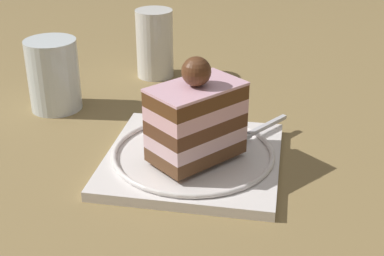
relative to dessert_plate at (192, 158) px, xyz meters
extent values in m
plane|color=olive|center=(0.03, 0.00, -0.01)|extent=(2.40, 2.40, 0.00)
cube|color=white|center=(0.00, 0.00, 0.00)|extent=(0.23, 0.23, 0.01)
torus|color=white|center=(0.00, 0.00, 0.01)|extent=(0.22, 0.22, 0.01)
cube|color=brown|center=(-0.01, 0.01, 0.02)|extent=(0.10, 0.12, 0.02)
cube|color=beige|center=(-0.01, 0.01, 0.03)|extent=(0.10, 0.12, 0.02)
cube|color=brown|center=(-0.01, 0.01, 0.05)|extent=(0.10, 0.12, 0.02)
cube|color=beige|center=(-0.01, 0.01, 0.07)|extent=(0.10, 0.12, 0.02)
cube|color=brown|center=(-0.01, 0.01, 0.08)|extent=(0.10, 0.12, 0.02)
cube|color=#EFB7CC|center=(-0.01, 0.01, 0.09)|extent=(0.10, 0.12, 0.00)
sphere|color=#58321C|center=(-0.01, 0.01, 0.11)|extent=(0.03, 0.03, 0.03)
ellipsoid|color=white|center=(0.02, -0.07, 0.03)|extent=(0.04, 0.04, 0.04)
cube|color=silver|center=(-0.07, -0.09, 0.01)|extent=(0.04, 0.07, 0.00)
cube|color=silver|center=(-0.05, -0.05, 0.01)|extent=(0.02, 0.02, 0.00)
cube|color=silver|center=(-0.03, -0.03, 0.01)|extent=(0.01, 0.02, 0.00)
cube|color=silver|center=(-0.04, -0.03, 0.01)|extent=(0.01, 0.02, 0.00)
cube|color=silver|center=(-0.04, -0.03, 0.01)|extent=(0.01, 0.02, 0.00)
cube|color=silver|center=(-0.04, -0.03, 0.01)|extent=(0.01, 0.02, 0.00)
cylinder|color=silver|center=(0.23, -0.08, 0.04)|extent=(0.07, 0.07, 0.10)
cylinder|color=black|center=(0.23, -0.08, 0.02)|extent=(0.06, 0.06, 0.05)
cylinder|color=white|center=(0.16, -0.25, 0.05)|extent=(0.06, 0.06, 0.11)
cylinder|color=silver|center=(0.16, -0.25, 0.01)|extent=(0.05, 0.05, 0.04)
camera|label=1|loc=(-0.19, 0.51, 0.31)|focal=51.30mm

